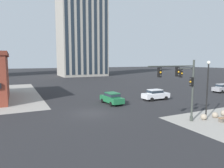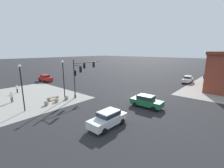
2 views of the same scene
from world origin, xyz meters
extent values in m
plane|color=#262628|center=(0.00, 0.00, 0.00)|extent=(320.00, 320.00, 0.00)
cylinder|color=#383D38|center=(8.24, -7.52, 0.25)|extent=(0.32, 0.32, 0.50)
cylinder|color=#383D38|center=(8.24, -7.52, 3.17)|extent=(0.20, 0.20, 6.33)
cylinder|color=#383D38|center=(5.42, -7.52, 5.73)|extent=(5.64, 0.12, 0.12)
cylinder|color=#383D38|center=(8.24, -6.62, 5.43)|extent=(0.11, 1.80, 0.11)
cube|color=black|center=(6.07, -7.52, 5.18)|extent=(0.28, 0.28, 0.90)
sphere|color=#282828|center=(6.07, -7.68, 5.46)|extent=(0.18, 0.18, 0.18)
sphere|color=orange|center=(6.07, -7.68, 5.18)|extent=(0.18, 0.18, 0.18)
sphere|color=#282828|center=(6.07, -7.68, 4.90)|extent=(0.18, 0.18, 0.18)
cube|color=black|center=(3.90, -7.52, 5.18)|extent=(0.28, 0.28, 0.90)
sphere|color=#282828|center=(3.90, -7.68, 5.46)|extent=(0.18, 0.18, 0.18)
sphere|color=orange|center=(3.90, -7.68, 5.18)|extent=(0.18, 0.18, 0.18)
sphere|color=#282828|center=(3.90, -7.68, 4.90)|extent=(0.18, 0.18, 0.18)
cube|color=black|center=(8.04, -7.52, 4.13)|extent=(0.28, 0.28, 0.90)
sphere|color=#282828|center=(7.88, -7.52, 4.41)|extent=(0.18, 0.18, 0.18)
sphere|color=orange|center=(7.88, -7.52, 4.13)|extent=(0.18, 0.18, 0.18)
sphere|color=#282828|center=(7.88, -7.52, 3.85)|extent=(0.18, 0.18, 0.18)
cube|color=black|center=(8.24, -5.82, 4.88)|extent=(0.28, 0.28, 0.90)
sphere|color=#282828|center=(8.24, -5.98, 5.16)|extent=(0.18, 0.18, 0.18)
sphere|color=orange|center=(8.24, -5.98, 4.88)|extent=(0.18, 0.18, 0.18)
sphere|color=#282828|center=(8.24, -5.98, 4.60)|extent=(0.18, 0.18, 0.18)
sphere|color=gray|center=(9.77, -7.77, 0.33)|extent=(0.65, 0.65, 0.65)
sphere|color=gray|center=(11.49, -7.82, 0.33)|extent=(0.65, 0.65, 0.65)
sphere|color=gray|center=(13.18, -7.66, 0.33)|extent=(0.65, 0.65, 0.65)
cube|color=#665B51|center=(10.62, -9.15, 0.20)|extent=(0.28, 0.43, 0.39)
cylinder|color=black|center=(10.00, -7.85, 2.94)|extent=(0.14, 0.14, 5.87)
sphere|color=white|center=(10.00, -7.85, 6.05)|extent=(0.36, 0.36, 0.36)
cube|color=silver|center=(12.19, 3.32, 0.70)|extent=(4.44, 1.87, 0.76)
cube|color=silver|center=(12.04, 3.32, 1.38)|extent=(2.15, 1.55, 0.60)
cube|color=#232D38|center=(12.04, 3.32, 1.38)|extent=(2.24, 1.59, 0.40)
cylinder|color=black|center=(13.57, 4.12, 0.32)|extent=(0.65, 0.24, 0.64)
cylinder|color=black|center=(13.53, 2.45, 0.32)|extent=(0.65, 0.24, 0.64)
cylinder|color=black|center=(10.84, 4.19, 0.32)|extent=(0.65, 0.24, 0.64)
cylinder|color=black|center=(10.80, 2.52, 0.32)|extent=(0.65, 0.24, 0.64)
cube|color=#99999E|center=(29.24, 3.72, 0.70)|extent=(4.43, 1.84, 0.76)
cube|color=#99999E|center=(29.09, 3.73, 1.38)|extent=(2.14, 1.53, 0.60)
cube|color=#232D38|center=(29.09, 3.73, 1.38)|extent=(2.23, 1.57, 0.40)
cylinder|color=black|center=(30.62, 4.53, 0.32)|extent=(0.64, 0.23, 0.64)
cylinder|color=black|center=(27.89, 4.58, 0.32)|extent=(0.64, 0.23, 0.64)
cylinder|color=black|center=(27.86, 2.91, 0.32)|extent=(0.64, 0.23, 0.64)
cube|color=#1E6B3D|center=(4.50, 3.67, 0.70)|extent=(1.95, 4.47, 0.76)
cube|color=#1E6B3D|center=(4.50, 3.53, 1.38)|extent=(1.59, 2.17, 0.60)
cube|color=#232D38|center=(4.50, 3.53, 1.38)|extent=(1.62, 2.26, 0.40)
cylinder|color=black|center=(3.60, 5.00, 0.32)|extent=(0.25, 0.65, 0.64)
cylinder|color=black|center=(5.27, 5.07, 0.32)|extent=(0.25, 0.65, 0.64)
cylinder|color=black|center=(3.72, 2.28, 0.32)|extent=(0.25, 0.65, 0.64)
cylinder|color=black|center=(5.39, 2.35, 0.32)|extent=(0.25, 0.65, 0.64)
cube|color=#9E998E|center=(18.01, 59.70, 24.19)|extent=(18.14, 14.27, 48.38)
cube|color=#1E2833|center=(10.07, 52.52, 24.19)|extent=(1.20, 0.10, 46.44)
cube|color=#1E2833|center=(12.34, 52.52, 24.19)|extent=(1.20, 0.10, 46.44)
cube|color=#1E2833|center=(14.61, 52.52, 24.19)|extent=(1.20, 0.10, 46.44)
cube|color=#1E2833|center=(16.87, 52.52, 24.19)|extent=(1.20, 0.10, 46.44)
cube|color=#1E2833|center=(19.14, 52.52, 24.19)|extent=(1.20, 0.10, 46.44)
cube|color=#1E2833|center=(21.41, 52.52, 24.19)|extent=(1.20, 0.10, 46.44)
cube|color=#1E2833|center=(23.68, 52.52, 24.19)|extent=(1.20, 0.10, 46.44)
cube|color=#1E2833|center=(25.95, 52.52, 24.19)|extent=(1.20, 0.10, 46.44)
camera|label=1|loc=(-8.14, -22.12, 6.22)|focal=32.25mm
camera|label=2|loc=(23.18, 13.25, 7.72)|focal=24.82mm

